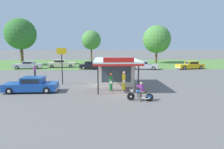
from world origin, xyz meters
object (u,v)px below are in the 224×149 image
at_px(parked_car_back_row_left, 28,65).
at_px(roadside_pole_sign, 62,59).
at_px(parked_car_back_row_far_left, 143,65).
at_px(parked_car_back_row_centre_right, 61,64).
at_px(parked_car_back_row_right, 190,65).
at_px(featured_classic_sedan, 32,85).
at_px(gas_pump_nearside, 111,83).
at_px(motorcycle_with_rider, 141,93).
at_px(gas_pump_offside, 124,82).
at_px(bystander_leaning_by_kiosk, 35,71).
at_px(parked_car_back_row_far_right, 94,66).

xyz_separation_m(parked_car_back_row_left, roadside_pole_sign, (9.57, -15.36, 2.24)).
xyz_separation_m(parked_car_back_row_far_left, parked_car_back_row_left, (-21.84, 1.45, -0.02)).
bearing_deg(parked_car_back_row_centre_right, parked_car_back_row_right, -8.18).
height_order(featured_classic_sedan, parked_car_back_row_centre_right, parked_car_back_row_centre_right).
bearing_deg(gas_pump_nearside, motorcycle_with_rider, -57.20).
distance_m(parked_car_back_row_right, roadside_pole_sign, 25.37).
relative_size(gas_pump_nearside, featured_classic_sedan, 0.35).
bearing_deg(gas_pump_offside, parked_car_back_row_centre_right, 116.69).
height_order(parked_car_back_row_far_left, bystander_leaning_by_kiosk, bystander_leaning_by_kiosk).
distance_m(parked_car_back_row_far_right, parked_car_back_row_far_left, 9.31).
bearing_deg(parked_car_back_row_left, parked_car_back_row_far_left, -3.81).
bearing_deg(roadside_pole_sign, parked_car_back_row_left, 121.92).
bearing_deg(parked_car_back_row_centre_right, roadside_pole_sign, -77.79).
xyz_separation_m(gas_pump_nearside, parked_car_back_row_right, (15.66, 17.44, -0.16)).
bearing_deg(featured_classic_sedan, parked_car_back_row_far_left, 50.46).
bearing_deg(gas_pump_nearside, bystander_leaning_by_kiosk, 137.91).
distance_m(parked_car_back_row_left, roadside_pole_sign, 18.23).
distance_m(motorcycle_with_rider, parked_car_back_row_left, 28.51).
bearing_deg(roadside_pole_sign, bystander_leaning_by_kiosk, 130.69).
bearing_deg(featured_classic_sedan, bystander_leaning_by_kiosk, 106.78).
relative_size(parked_car_back_row_far_right, parked_car_back_row_far_left, 1.00).
relative_size(parked_car_back_row_right, parked_car_back_row_far_left, 0.97).
bearing_deg(bystander_leaning_by_kiosk, roadside_pole_sign, -49.31).
relative_size(gas_pump_nearside, parked_car_back_row_centre_right, 0.32).
distance_m(bystander_leaning_by_kiosk, roadside_pole_sign, 8.22).
bearing_deg(roadside_pole_sign, parked_car_back_row_far_right, 78.22).
xyz_separation_m(gas_pump_offside, motorcycle_with_rider, (1.03, -3.61, -0.25)).
bearing_deg(gas_pump_nearside, roadside_pole_sign, 146.64).
relative_size(gas_pump_offside, roadside_pole_sign, 0.47).
xyz_separation_m(parked_car_back_row_centre_right, bystander_leaning_by_kiosk, (-1.42, -11.37, 0.11)).
relative_size(gas_pump_offside, motorcycle_with_rider, 0.94).
bearing_deg(parked_car_back_row_far_right, bystander_leaning_by_kiosk, -134.78).
relative_size(featured_classic_sedan, parked_car_back_row_left, 0.99).
bearing_deg(roadside_pole_sign, gas_pump_offside, -28.04).
bearing_deg(parked_car_back_row_far_right, parked_car_back_row_right, -1.36).
distance_m(gas_pump_nearside, parked_car_back_row_far_left, 18.79).
height_order(parked_car_back_row_centre_right, parked_car_back_row_left, parked_car_back_row_centre_right).
distance_m(parked_car_back_row_centre_right, roadside_pole_sign, 17.94).
xyz_separation_m(gas_pump_nearside, parked_car_back_row_centre_right, (-9.27, 21.02, -0.11)).
bearing_deg(gas_pump_offside, parked_car_back_row_right, 50.53).
relative_size(parked_car_back_row_far_left, roadside_pole_sign, 1.36).
bearing_deg(parked_car_back_row_centre_right, gas_pump_nearside, -66.21).
bearing_deg(parked_car_back_row_right, parked_car_back_row_centre_right, 171.82).
distance_m(gas_pump_nearside, gas_pump_offside, 1.30).
bearing_deg(bystander_leaning_by_kiosk, parked_car_back_row_left, 115.16).
xyz_separation_m(parked_car_back_row_right, parked_car_back_row_left, (-30.73, 1.54, -0.00)).
distance_m(gas_pump_nearside, parked_car_back_row_centre_right, 22.97).
relative_size(gas_pump_offside, featured_classic_sedan, 0.38).
height_order(gas_pump_offside, featured_classic_sedan, gas_pump_offside).
xyz_separation_m(featured_classic_sedan, parked_car_back_row_centre_right, (-1.51, 21.09, 0.05)).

